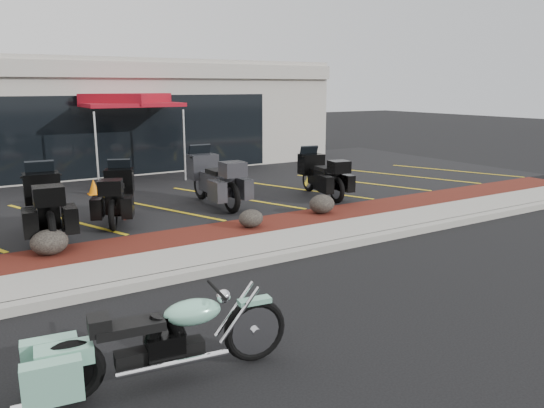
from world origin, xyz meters
TOP-DOWN VIEW (x-y plane):
  - ground at (0.00, 0.00)m, footprint 90.00×90.00m
  - curb at (0.00, 0.90)m, footprint 24.00×0.25m
  - sidewalk at (0.00, 1.60)m, footprint 24.00×1.20m
  - mulch_bed at (0.00, 2.80)m, footprint 24.00×1.20m
  - upper_lot at (0.00, 8.20)m, footprint 26.00×9.60m
  - dealership_building at (0.00, 14.47)m, footprint 18.00×8.16m
  - boulder_left at (-2.89, 2.91)m, footprint 0.65×0.54m
  - boulder_mid at (1.07, 2.67)m, footprint 0.54×0.45m
  - boulder_right at (3.12, 2.90)m, footprint 0.63×0.52m
  - hero_cruiser at (-1.50, -1.99)m, footprint 2.86×1.05m
  - touring_black_front at (-2.65, 4.97)m, footprint 1.14×2.54m
  - touring_black_mid at (-0.88, 5.43)m, footprint 1.62×2.38m
  - touring_grey at (1.36, 5.86)m, footprint 1.01×2.54m
  - touring_black_rear at (4.41, 5.24)m, footprint 1.21×2.36m
  - traffic_cone at (-0.90, 8.04)m, footprint 0.37×0.37m
  - popup_canopy at (0.80, 10.20)m, footprint 3.61×3.61m

SIDE VIEW (x-z plane):
  - ground at x=0.00m, z-range 0.00..0.00m
  - curb at x=0.00m, z-range 0.00..0.15m
  - sidewalk at x=0.00m, z-range 0.00..0.15m
  - upper_lot at x=0.00m, z-range 0.00..0.15m
  - mulch_bed at x=0.00m, z-range 0.00..0.16m
  - boulder_mid at x=1.07m, z-range 0.16..0.54m
  - traffic_cone at x=-0.90m, z-range 0.15..0.58m
  - boulder_right at x=3.12m, z-range 0.16..0.61m
  - boulder_left at x=-2.89m, z-range 0.16..0.62m
  - hero_cruiser at x=-1.50m, z-range 0.00..0.98m
  - touring_black_mid at x=-0.88m, z-range 0.15..1.44m
  - touring_black_rear at x=4.41m, z-range 0.15..1.46m
  - touring_black_front at x=-2.65m, z-range 0.15..1.59m
  - touring_grey at x=1.36m, z-range 0.15..1.62m
  - dealership_building at x=0.00m, z-range 0.01..4.01m
  - popup_canopy at x=0.80m, z-range 1.25..3.96m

